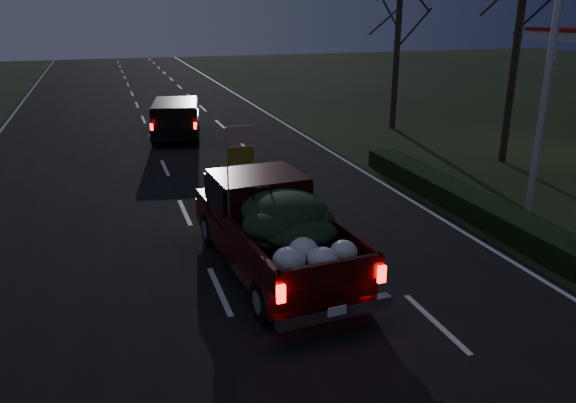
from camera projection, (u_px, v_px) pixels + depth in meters
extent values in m
plane|color=black|center=(220.00, 291.00, 11.70)|extent=(120.00, 120.00, 0.00)
cube|color=black|center=(220.00, 291.00, 11.70)|extent=(14.00, 120.00, 0.02)
cube|color=black|center=(458.00, 197.00, 16.59)|extent=(1.00, 10.00, 0.60)
cylinder|color=silver|center=(552.00, 52.00, 14.82)|extent=(0.20, 0.20, 9.00)
cylinder|color=black|center=(516.00, 47.00, 20.28)|extent=(0.28, 0.28, 8.50)
cylinder|color=black|center=(397.00, 55.00, 26.52)|extent=(0.28, 0.28, 7.00)
cube|color=#320906|center=(273.00, 241.00, 12.55)|extent=(2.56, 5.60, 0.60)
cube|color=#320906|center=(258.00, 194.00, 13.14)|extent=(2.14, 1.88, 0.98)
cube|color=black|center=(257.00, 190.00, 13.10)|extent=(2.24, 1.78, 0.60)
cube|color=#320906|center=(298.00, 252.00, 11.20)|extent=(2.23, 3.19, 0.07)
ellipsoid|color=black|center=(290.00, 220.00, 11.53)|extent=(1.88, 2.08, 0.65)
cylinder|color=gray|center=(228.00, 179.00, 11.68)|extent=(0.03, 0.03, 2.18)
cube|color=red|center=(240.00, 135.00, 11.49)|extent=(0.57, 0.06, 0.37)
cube|color=gold|center=(241.00, 155.00, 11.63)|extent=(0.57, 0.06, 0.37)
cube|color=black|center=(177.00, 124.00, 25.43)|extent=(2.75, 4.98, 0.59)
cube|color=black|center=(175.00, 111.00, 24.99)|extent=(2.41, 3.70, 0.79)
cube|color=black|center=(175.00, 109.00, 24.96)|extent=(2.49, 3.62, 0.47)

